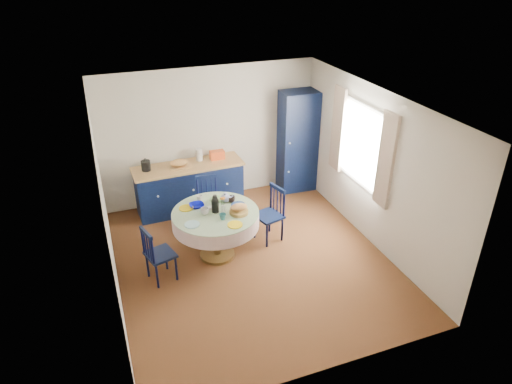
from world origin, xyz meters
The scene contains 17 objects.
floor centered at (0.00, 0.00, 0.00)m, with size 4.50×4.50×0.00m, color black.
ceiling centered at (0.00, 0.00, 2.50)m, with size 4.50×4.50×0.00m, color white.
wall_back centered at (0.00, 2.25, 1.25)m, with size 4.00×0.02×2.50m, color beige.
wall_left centered at (-2.00, 0.00, 1.25)m, with size 0.02×4.50×2.50m, color beige.
wall_right centered at (2.00, 0.00, 1.25)m, with size 0.02×4.50×2.50m, color beige.
window centered at (1.95, 0.30, 1.52)m, with size 0.10×1.74×1.45m.
kitchen_counter centered at (-0.52, 1.91, 0.45)m, with size 1.97×0.67×1.11m.
pantry_cabinet centered at (1.66, 2.00, 0.98)m, with size 0.71×0.52×1.97m.
dining_table centered at (-0.46, 0.30, 0.67)m, with size 1.31×1.31×1.07m.
chair_left centered at (-1.41, 0.04, 0.44)m, with size 0.47×0.48×0.88m.
chair_far centered at (-0.34, 1.26, 0.45)m, with size 0.43×0.41×0.88m.
chair_right centered at (0.49, 0.47, 0.47)m, with size 0.49×0.50×0.92m.
mug_a centered at (-0.63, 0.30, 0.84)m, with size 0.13×0.13×0.10m, color silver.
mug_b centered at (-0.43, 0.06, 0.84)m, with size 0.10×0.10×0.09m, color #2D6C73.
mug_c centered at (-0.15, 0.52, 0.84)m, with size 0.12×0.12×0.10m, color black.
mug_d centered at (-0.61, 0.72, 0.84)m, with size 0.10×0.10×0.09m, color silver.
cobalt_bowl centered at (-0.70, 0.54, 0.82)m, with size 0.22×0.22×0.05m, color #030667.
Camera 1 is at (-1.94, -5.39, 4.27)m, focal length 32.00 mm.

